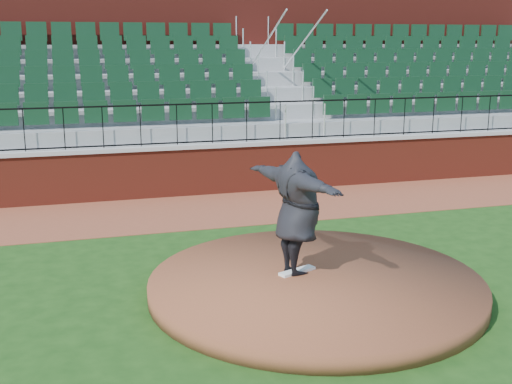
# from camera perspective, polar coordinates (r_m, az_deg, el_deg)

# --- Properties ---
(ground) EXTENTS (90.00, 90.00, 0.00)m
(ground) POSITION_cam_1_polar(r_m,az_deg,el_deg) (10.20, 2.37, -9.00)
(ground) COLOR #193F12
(ground) RESTS_ON ground
(warning_track) EXTENTS (34.00, 3.20, 0.01)m
(warning_track) POSITION_cam_1_polar(r_m,az_deg,el_deg) (15.16, -4.11, -1.52)
(warning_track) COLOR brown
(warning_track) RESTS_ON ground
(field_wall) EXTENTS (34.00, 0.35, 1.20)m
(field_wall) POSITION_cam_1_polar(r_m,az_deg,el_deg) (16.55, -5.31, 1.83)
(field_wall) COLOR maroon
(field_wall) RESTS_ON ground
(wall_cap) EXTENTS (34.00, 0.45, 0.10)m
(wall_cap) POSITION_cam_1_polar(r_m,az_deg,el_deg) (16.44, -5.36, 4.05)
(wall_cap) COLOR #B7B7B7
(wall_cap) RESTS_ON field_wall
(wall_railing) EXTENTS (34.00, 0.05, 1.00)m
(wall_railing) POSITION_cam_1_polar(r_m,az_deg,el_deg) (16.36, -5.40, 5.95)
(wall_railing) COLOR black
(wall_railing) RESTS_ON wall_cap
(seating_stands) EXTENTS (34.00, 5.10, 4.60)m
(seating_stands) POSITION_cam_1_polar(r_m,az_deg,el_deg) (18.98, -7.00, 8.43)
(seating_stands) COLOR gray
(seating_stands) RESTS_ON ground
(concourse_wall) EXTENTS (34.00, 0.50, 5.50)m
(concourse_wall) POSITION_cam_1_polar(r_m,az_deg,el_deg) (21.71, -8.25, 10.18)
(concourse_wall) COLOR maroon
(concourse_wall) RESTS_ON ground
(pitchers_mound) EXTENTS (5.19, 5.19, 0.25)m
(pitchers_mound) POSITION_cam_1_polar(r_m,az_deg,el_deg) (10.26, 5.25, -8.15)
(pitchers_mound) COLOR brown
(pitchers_mound) RESTS_ON ground
(pitching_rubber) EXTENTS (0.67, 0.39, 0.04)m
(pitching_rubber) POSITION_cam_1_polar(r_m,az_deg,el_deg) (10.41, 3.64, -6.94)
(pitching_rubber) COLOR white
(pitching_rubber) RESTS_ON pitchers_mound
(pitcher) EXTENTS (1.24, 2.50, 1.96)m
(pitcher) POSITION_cam_1_polar(r_m,az_deg,el_deg) (10.09, 3.61, -1.88)
(pitcher) COLOR black
(pitcher) RESTS_ON pitchers_mound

